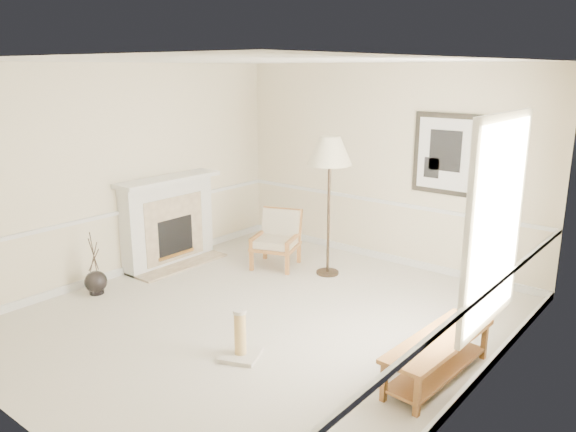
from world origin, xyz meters
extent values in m
plane|color=silver|center=(0.00, 0.00, 0.00)|extent=(5.50, 5.50, 0.00)
cube|color=beige|center=(0.00, 2.75, 1.45)|extent=(5.00, 0.04, 2.90)
cube|color=beige|center=(0.00, -2.75, 1.45)|extent=(5.00, 0.04, 2.90)
cube|color=beige|center=(-2.50, 0.00, 1.45)|extent=(0.04, 5.50, 2.90)
cube|color=beige|center=(2.50, 0.00, 1.45)|extent=(0.04, 5.50, 2.90)
cube|color=white|center=(0.00, 0.00, 2.90)|extent=(5.00, 5.50, 0.04)
cube|color=white|center=(0.00, 2.73, 0.05)|extent=(4.95, 0.04, 0.10)
cube|color=white|center=(0.00, 2.73, 0.90)|extent=(4.95, 0.04, 0.05)
cube|color=white|center=(2.46, 0.40, 1.50)|extent=(0.03, 1.20, 1.80)
cube|color=white|center=(2.45, 0.40, 1.50)|extent=(0.05, 1.34, 1.94)
cube|color=black|center=(0.95, 2.72, 1.70)|extent=(0.92, 0.04, 1.10)
cube|color=white|center=(0.95, 2.69, 1.70)|extent=(0.78, 0.01, 0.96)
cube|color=black|center=(0.95, 2.69, 1.75)|extent=(0.45, 0.01, 0.55)
cube|color=white|center=(-2.36, 0.60, 0.62)|extent=(0.28, 1.50, 1.25)
cube|color=white|center=(-2.31, 0.60, 1.28)|extent=(0.46, 1.64, 0.06)
cube|color=#C6B28E|center=(-2.21, 0.60, 0.55)|extent=(0.02, 1.05, 0.95)
cube|color=black|center=(-2.20, 0.60, 0.42)|extent=(0.02, 0.62, 0.58)
cube|color=#B4823C|center=(-2.20, 0.60, 0.16)|extent=(0.01, 0.66, 0.05)
cube|color=#C6B28E|center=(-2.20, 0.60, 0.01)|extent=(0.60, 1.50, 0.03)
sphere|color=black|center=(-2.15, -0.78, 0.16)|extent=(0.29, 0.29, 0.29)
cylinder|color=black|center=(-2.15, -0.78, 0.04)|extent=(0.18, 0.18, 0.08)
cylinder|color=black|center=(-2.15, -0.78, 0.54)|extent=(0.03, 0.13, 0.45)
cylinder|color=black|center=(-2.15, -0.78, 0.50)|extent=(0.03, 0.15, 0.37)
cylinder|color=black|center=(-2.15, -0.78, 0.57)|extent=(0.02, 0.07, 0.53)
cube|color=#905E2E|center=(-1.18, 1.12, 0.17)|extent=(0.07, 0.07, 0.33)
cube|color=#905E2E|center=(-1.36, 1.63, 0.17)|extent=(0.07, 0.07, 0.33)
cube|color=#905E2E|center=(-0.67, 1.30, 0.17)|extent=(0.07, 0.07, 0.33)
cube|color=#905E2E|center=(-0.85, 1.81, 0.17)|extent=(0.07, 0.07, 0.33)
cube|color=#905E2E|center=(-1.01, 1.47, 0.31)|extent=(0.79, 0.79, 0.04)
cube|color=#905E2E|center=(-1.11, 1.73, 0.58)|extent=(0.63, 0.35, 0.48)
cube|color=#905E2E|center=(-1.27, 1.37, 0.46)|extent=(0.26, 0.59, 0.04)
cube|color=#905E2E|center=(-0.76, 1.56, 0.46)|extent=(0.26, 0.59, 0.04)
cube|color=white|center=(-1.01, 1.47, 0.39)|extent=(0.72, 0.72, 0.11)
cube|color=white|center=(-1.09, 1.68, 0.60)|extent=(0.59, 0.36, 0.43)
cylinder|color=black|center=(-0.25, 1.70, 0.02)|extent=(0.32, 0.32, 0.03)
cylinder|color=black|center=(-0.25, 1.70, 0.91)|extent=(0.04, 0.04, 1.75)
cone|color=#F9F1C7|center=(-0.25, 1.70, 1.75)|extent=(0.71, 0.71, 0.38)
cube|color=#905E2E|center=(2.15, 0.07, 0.39)|extent=(0.52, 1.46, 0.04)
cube|color=#905E2E|center=(2.15, 0.07, 0.10)|extent=(0.45, 1.35, 0.03)
cube|color=#905E2E|center=(1.95, -0.58, 0.18)|extent=(0.05, 0.05, 0.37)
cube|color=#905E2E|center=(2.27, -0.60, 0.18)|extent=(0.05, 0.05, 0.37)
cube|color=#905E2E|center=(2.03, 0.73, 0.18)|extent=(0.05, 0.05, 0.37)
cube|color=#905E2E|center=(2.35, 0.71, 0.18)|extent=(0.05, 0.05, 0.37)
cube|color=silver|center=(0.45, -0.81, 0.02)|extent=(0.48, 0.48, 0.05)
cylinder|color=#D7B96E|center=(0.45, -0.81, 0.26)|extent=(0.12, 0.12, 0.44)
cylinder|color=silver|center=(0.45, -0.81, 0.50)|extent=(0.14, 0.14, 0.04)
camera|label=1|loc=(4.03, -4.48, 2.83)|focal=35.00mm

